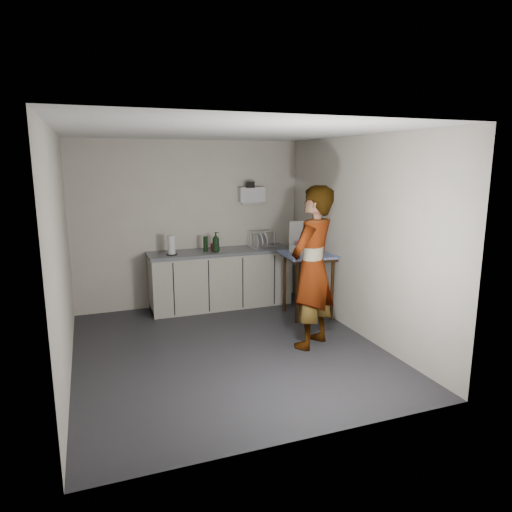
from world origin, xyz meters
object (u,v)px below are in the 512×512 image
object	(u,v)px
dark_bottle	(206,244)
dish_rack	(261,244)
standing_man	(312,268)
kitchen_counter	(221,280)
side_table	(308,261)
bakery_box	(302,246)
soda_can	(213,247)
soap_bottle	(216,242)
paper_towel	(171,246)

from	to	relation	value
dark_bottle	dish_rack	world-z (taller)	dish_rack
standing_man	dish_rack	bearing A→B (deg)	-126.66
kitchen_counter	side_table	size ratio (longest dim) A/B	2.36
side_table	bakery_box	size ratio (longest dim) A/B	2.10
kitchen_counter	side_table	bearing A→B (deg)	-38.87
side_table	dark_bottle	distance (m)	1.60
standing_man	dark_bottle	xyz separation A→B (m)	(-0.86, 1.90, 0.03)
side_table	dish_rack	xyz separation A→B (m)	(-0.40, 0.89, 0.14)
standing_man	bakery_box	xyz separation A→B (m)	(0.41, 1.12, 0.05)
kitchen_counter	soda_can	world-z (taller)	soda_can
standing_man	dark_bottle	world-z (taller)	standing_man
side_table	soap_bottle	distance (m)	1.44
side_table	kitchen_counter	bearing A→B (deg)	145.81
side_table	paper_towel	bearing A→B (deg)	161.76
paper_towel	dish_rack	distance (m)	1.47
kitchen_counter	soap_bottle	world-z (taller)	soap_bottle
kitchen_counter	dish_rack	xyz separation A→B (m)	(0.69, 0.01, 0.54)
kitchen_counter	paper_towel	world-z (taller)	paper_towel
kitchen_counter	paper_towel	xyz separation A→B (m)	(-0.78, -0.09, 0.62)
dish_rack	dark_bottle	bearing A→B (deg)	-177.90
soda_can	dish_rack	world-z (taller)	dish_rack
soda_can	dish_rack	size ratio (longest dim) A/B	0.30
standing_man	soda_can	world-z (taller)	standing_man
standing_man	soda_can	size ratio (longest dim) A/B	17.41
dark_bottle	side_table	bearing A→B (deg)	-32.73
side_table	dish_rack	size ratio (longest dim) A/B	2.47
side_table	dark_bottle	world-z (taller)	dark_bottle
soap_bottle	bakery_box	distance (m)	1.33
side_table	standing_man	bearing A→B (deg)	-109.74
soap_bottle	paper_towel	bearing A→B (deg)	178.89
paper_towel	dish_rack	bearing A→B (deg)	3.89
soap_bottle	soda_can	size ratio (longest dim) A/B	2.68
soap_bottle	paper_towel	world-z (taller)	soap_bottle
paper_towel	side_table	bearing A→B (deg)	-22.93
soap_bottle	dish_rack	distance (m)	0.80
standing_man	paper_towel	bearing A→B (deg)	-87.29
standing_man	dark_bottle	bearing A→B (deg)	-100.23
paper_towel	kitchen_counter	bearing A→B (deg)	6.58
soap_bottle	dark_bottle	size ratio (longest dim) A/B	1.30
kitchen_counter	side_table	distance (m)	1.46
kitchen_counter	bakery_box	xyz separation A→B (m)	(1.02, -0.80, 0.62)
kitchen_counter	soda_can	size ratio (longest dim) A/B	19.52
bakery_box	dark_bottle	bearing A→B (deg)	155.09
dark_bottle	bakery_box	distance (m)	1.49
dark_bottle	bakery_box	xyz separation A→B (m)	(1.27, -0.78, 0.02)
paper_towel	bakery_box	distance (m)	1.94
standing_man	side_table	bearing A→B (deg)	-148.97
bakery_box	soap_bottle	bearing A→B (deg)	154.79
paper_towel	soda_can	bearing A→B (deg)	8.59
kitchen_counter	side_table	world-z (taller)	side_table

